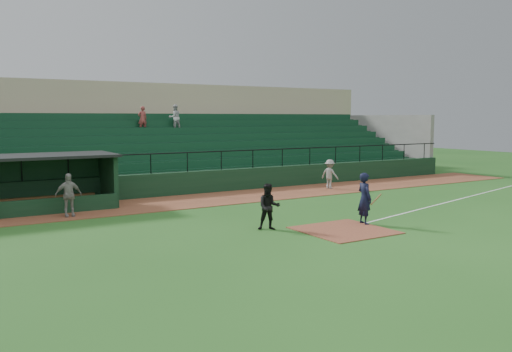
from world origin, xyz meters
TOP-DOWN VIEW (x-y plane):
  - ground at (0.00, 0.00)m, footprint 90.00×90.00m
  - warning_track at (0.00, 8.00)m, footprint 40.00×4.00m
  - home_plate_dirt at (0.00, -1.00)m, footprint 3.00×3.00m
  - foul_line at (8.00, 1.20)m, footprint 17.49×4.44m
  - stadium_structure at (-0.00, 16.46)m, footprint 38.00×13.08m
  - dugout at (-9.75, 9.56)m, footprint 8.90×3.20m
  - batter_at_plate at (1.40, -0.52)m, footprint 1.08×0.78m
  - umpire at (-2.21, 0.54)m, footprint 1.01×0.93m
  - runner at (6.71, 7.96)m, footprint 0.92×1.20m
  - dugout_player_a at (-7.76, 6.83)m, footprint 1.05×0.48m

SIDE VIEW (x-z plane):
  - ground at x=0.00m, z-range 0.00..0.00m
  - foul_line at x=8.00m, z-range 0.00..0.01m
  - warning_track at x=0.00m, z-range 0.00..0.03m
  - home_plate_dirt at x=0.00m, z-range 0.00..0.03m
  - umpire at x=-2.21m, z-range 0.00..1.67m
  - runner at x=6.71m, z-range 0.03..1.66m
  - dugout_player_a at x=-7.76m, z-range 0.03..1.79m
  - batter_at_plate at x=1.40m, z-range 0.00..1.96m
  - dugout at x=-9.75m, z-range 0.12..2.54m
  - stadium_structure at x=0.00m, z-range -0.90..5.50m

